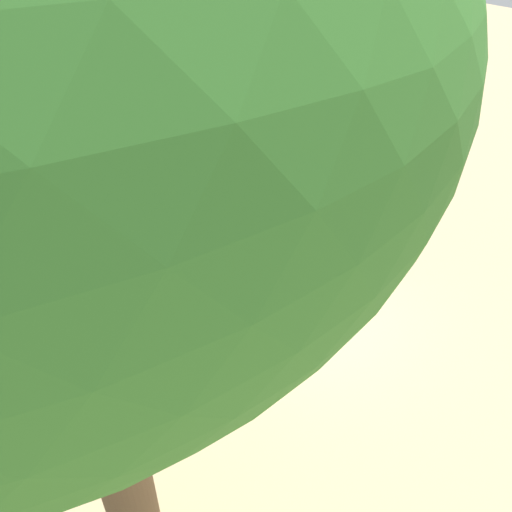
# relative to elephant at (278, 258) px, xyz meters

# --- Properties ---
(ground_plane) EXTENTS (60.00, 60.00, 0.00)m
(ground_plane) POSITION_rel_elephant_xyz_m (0.06, -0.93, -1.02)
(ground_plane) COLOR tan
(elephant) EXTENTS (2.23, 1.95, 1.60)m
(elephant) POSITION_rel_elephant_xyz_m (0.00, 0.00, 0.00)
(elephant) COLOR slate
(elephant) RESTS_ON ground_plane
(person_handler) EXTENTS (0.32, 0.47, 1.62)m
(person_handler) POSITION_rel_elephant_xyz_m (2.11, -0.98, -0.07)
(person_handler) COLOR #3F3833
(person_handler) RESTS_ON ground_plane
(shade_tree_main) EXTENTS (6.30, 5.78, 8.92)m
(shade_tree_main) POSITION_rel_elephant_xyz_m (-5.18, -2.50, 5.61)
(shade_tree_main) COLOR brown
(shade_tree_main) RESTS_ON ground_plane
(wooden_bench) EXTENTS (1.43, 0.99, 0.88)m
(wooden_bench) POSITION_rel_elephant_xyz_m (-2.62, 0.16, -0.55)
(wooden_bench) COLOR #9E7A51
(wooden_bench) RESTS_ON ground_plane
(picnic_table_far) EXTENTS (2.11, 2.11, 0.78)m
(picnic_table_far) POSITION_rel_elephant_xyz_m (-2.34, 2.95, -0.43)
(picnic_table_far) COLOR #9E7A51
(picnic_table_far) RESTS_ON ground_plane
(market_stall_red) EXTENTS (2.50, 2.50, 2.52)m
(market_stall_red) POSITION_rel_elephant_xyz_m (0.26, 8.72, 0.12)
(market_stall_red) COLOR #59514C
(market_stall_red) RESTS_ON ground_plane
(market_stall_orange) EXTENTS (2.50, 2.50, 2.52)m
(market_stall_orange) POSITION_rel_elephant_xyz_m (2.86, 8.72, 0.12)
(market_stall_orange) COLOR #59514C
(market_stall_orange) RESTS_ON ground_plane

